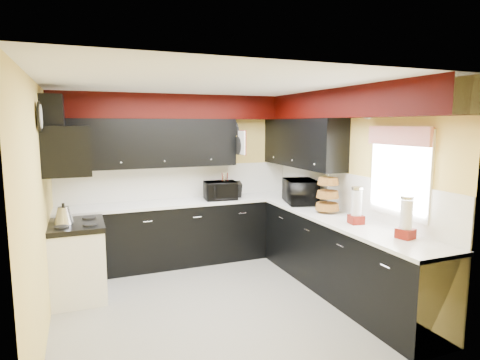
# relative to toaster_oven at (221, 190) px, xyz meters

# --- Properties ---
(ground) EXTENTS (3.60, 3.60, 0.00)m
(ground) POSITION_rel_toaster_oven_xyz_m (-0.54, -1.42, -1.08)
(ground) COLOR gray
(ground) RESTS_ON ground
(wall_back) EXTENTS (3.60, 0.06, 2.50)m
(wall_back) POSITION_rel_toaster_oven_xyz_m (-0.54, 0.38, 0.17)
(wall_back) COLOR #E0C666
(wall_back) RESTS_ON ground
(wall_right) EXTENTS (0.06, 3.60, 2.50)m
(wall_right) POSITION_rel_toaster_oven_xyz_m (1.26, -1.42, 0.17)
(wall_right) COLOR #E0C666
(wall_right) RESTS_ON ground
(wall_left) EXTENTS (0.06, 3.60, 2.50)m
(wall_left) POSITION_rel_toaster_oven_xyz_m (-2.34, -1.42, 0.17)
(wall_left) COLOR #E0C666
(wall_left) RESTS_ON ground
(ceiling) EXTENTS (3.60, 3.60, 0.06)m
(ceiling) POSITION_rel_toaster_oven_xyz_m (-0.54, -1.42, 1.42)
(ceiling) COLOR white
(ceiling) RESTS_ON wall_back
(cab_back) EXTENTS (3.60, 0.60, 0.90)m
(cab_back) POSITION_rel_toaster_oven_xyz_m (-0.54, 0.08, -0.63)
(cab_back) COLOR black
(cab_back) RESTS_ON ground
(cab_right) EXTENTS (0.60, 3.00, 0.90)m
(cab_right) POSITION_rel_toaster_oven_xyz_m (0.96, -1.72, -0.63)
(cab_right) COLOR black
(cab_right) RESTS_ON ground
(counter_back) EXTENTS (3.62, 0.64, 0.04)m
(counter_back) POSITION_rel_toaster_oven_xyz_m (-0.54, 0.08, -0.16)
(counter_back) COLOR white
(counter_back) RESTS_ON cab_back
(counter_right) EXTENTS (0.64, 3.02, 0.04)m
(counter_right) POSITION_rel_toaster_oven_xyz_m (0.96, -1.72, -0.16)
(counter_right) COLOR white
(counter_right) RESTS_ON cab_right
(splash_back) EXTENTS (3.60, 0.02, 0.50)m
(splash_back) POSITION_rel_toaster_oven_xyz_m (-0.54, 0.37, 0.11)
(splash_back) COLOR white
(splash_back) RESTS_ON counter_back
(splash_right) EXTENTS (0.02, 3.60, 0.50)m
(splash_right) POSITION_rel_toaster_oven_xyz_m (1.25, -1.42, 0.11)
(splash_right) COLOR white
(splash_right) RESTS_ON counter_right
(upper_back) EXTENTS (2.60, 0.35, 0.70)m
(upper_back) POSITION_rel_toaster_oven_xyz_m (-1.04, 0.20, 0.72)
(upper_back) COLOR black
(upper_back) RESTS_ON wall_back
(upper_right) EXTENTS (0.35, 1.80, 0.70)m
(upper_right) POSITION_rel_toaster_oven_xyz_m (1.09, -0.52, 0.72)
(upper_right) COLOR black
(upper_right) RESTS_ON wall_right
(soffit_back) EXTENTS (3.60, 0.36, 0.35)m
(soffit_back) POSITION_rel_toaster_oven_xyz_m (-0.54, 0.20, 1.25)
(soffit_back) COLOR black
(soffit_back) RESTS_ON wall_back
(soffit_right) EXTENTS (0.36, 3.24, 0.35)m
(soffit_right) POSITION_rel_toaster_oven_xyz_m (1.08, -1.60, 1.25)
(soffit_right) COLOR black
(soffit_right) RESTS_ON wall_right
(stove) EXTENTS (0.60, 0.75, 0.86)m
(stove) POSITION_rel_toaster_oven_xyz_m (-2.04, -0.67, -0.65)
(stove) COLOR white
(stove) RESTS_ON ground
(cooktop) EXTENTS (0.62, 0.77, 0.06)m
(cooktop) POSITION_rel_toaster_oven_xyz_m (-2.04, -0.67, -0.19)
(cooktop) COLOR black
(cooktop) RESTS_ON stove
(hood) EXTENTS (0.50, 0.78, 0.55)m
(hood) POSITION_rel_toaster_oven_xyz_m (-2.09, -0.67, 0.70)
(hood) COLOR black
(hood) RESTS_ON wall_left
(hood_duct) EXTENTS (0.24, 0.40, 0.40)m
(hood_duct) POSITION_rel_toaster_oven_xyz_m (-2.22, -0.67, 1.12)
(hood_duct) COLOR black
(hood_duct) RESTS_ON wall_left
(window) EXTENTS (0.03, 0.86, 0.96)m
(window) POSITION_rel_toaster_oven_xyz_m (1.25, -2.32, 0.47)
(window) COLOR white
(window) RESTS_ON wall_right
(valance) EXTENTS (0.04, 0.88, 0.20)m
(valance) POSITION_rel_toaster_oven_xyz_m (1.19, -2.32, 0.87)
(valance) COLOR red
(valance) RESTS_ON wall_right
(pan_top) EXTENTS (0.03, 0.22, 0.40)m
(pan_top) POSITION_rel_toaster_oven_xyz_m (0.28, 0.13, 0.92)
(pan_top) COLOR black
(pan_top) RESTS_ON upper_back
(pan_mid) EXTENTS (0.03, 0.28, 0.46)m
(pan_mid) POSITION_rel_toaster_oven_xyz_m (0.28, -0.00, 0.67)
(pan_mid) COLOR black
(pan_mid) RESTS_ON upper_back
(pan_low) EXTENTS (0.03, 0.24, 0.42)m
(pan_low) POSITION_rel_toaster_oven_xyz_m (0.28, 0.26, 0.64)
(pan_low) COLOR black
(pan_low) RESTS_ON upper_back
(cut_board) EXTENTS (0.03, 0.26, 0.35)m
(cut_board) POSITION_rel_toaster_oven_xyz_m (0.29, -0.12, 0.72)
(cut_board) COLOR white
(cut_board) RESTS_ON upper_back
(baskets) EXTENTS (0.27, 0.27, 0.50)m
(baskets) POSITION_rel_toaster_oven_xyz_m (0.98, -1.37, 0.10)
(baskets) COLOR brown
(baskets) RESTS_ON upper_right
(clock) EXTENTS (0.03, 0.30, 0.30)m
(clock) POSITION_rel_toaster_oven_xyz_m (-2.31, -1.17, 1.07)
(clock) COLOR black
(clock) RESTS_ON wall_left
(deco_plate) EXTENTS (0.03, 0.24, 0.24)m
(deco_plate) POSITION_rel_toaster_oven_xyz_m (1.23, -1.77, 1.17)
(deco_plate) COLOR white
(deco_plate) RESTS_ON wall_right
(toaster_oven) EXTENTS (0.51, 0.44, 0.27)m
(toaster_oven) POSITION_rel_toaster_oven_xyz_m (0.00, 0.00, 0.00)
(toaster_oven) COLOR black
(toaster_oven) RESTS_ON counter_back
(microwave) EXTENTS (0.56, 0.70, 0.34)m
(microwave) POSITION_rel_toaster_oven_xyz_m (0.98, -0.69, 0.03)
(microwave) COLOR black
(microwave) RESTS_ON counter_right
(utensil_crock) EXTENTS (0.21, 0.21, 0.17)m
(utensil_crock) POSITION_rel_toaster_oven_xyz_m (0.08, 0.02, -0.05)
(utensil_crock) COLOR silver
(utensil_crock) RESTS_ON counter_back
(knife_block) EXTENTS (0.12, 0.16, 0.24)m
(knife_block) POSITION_rel_toaster_oven_xyz_m (0.30, 0.07, -0.02)
(knife_block) COLOR black
(knife_block) RESTS_ON counter_back
(kettle) EXTENTS (0.26, 0.26, 0.20)m
(kettle) POSITION_rel_toaster_oven_xyz_m (-2.16, -0.65, -0.06)
(kettle) COLOR #A4A4A9
(kettle) RESTS_ON cooktop
(dispenser_a) EXTENTS (0.17, 0.17, 0.40)m
(dispenser_a) POSITION_rel_toaster_oven_xyz_m (0.95, -1.99, 0.07)
(dispenser_a) COLOR maroon
(dispenser_a) RESTS_ON counter_right
(dispenser_b) EXTENTS (0.18, 0.18, 0.41)m
(dispenser_b) POSITION_rel_toaster_oven_xyz_m (1.03, -2.67, 0.07)
(dispenser_b) COLOR #6A0803
(dispenser_b) RESTS_ON counter_right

